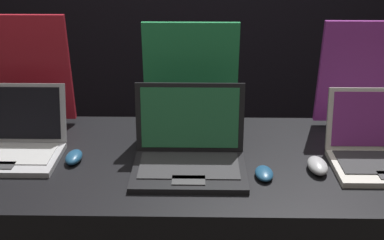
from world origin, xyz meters
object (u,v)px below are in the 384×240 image
at_px(mouse_front, 74,157).
at_px(laptop_back, 382,148).
at_px(mouse_back, 317,166).
at_px(laptop_front, 11,140).
at_px(mouse_middle, 264,173).
at_px(promo_stand_middle, 191,82).
at_px(promo_stand_back, 360,78).
at_px(promo_stand_front, 29,74).
at_px(laptop_middle, 189,150).

xyz_separation_m(mouse_front, laptop_back, (1.09, 0.01, 0.04)).
bearing_deg(mouse_back, laptop_front, 174.68).
distance_m(mouse_middle, mouse_back, 0.19).
xyz_separation_m(promo_stand_middle, promo_stand_back, (0.68, 0.07, -0.00)).
relative_size(mouse_middle, mouse_back, 0.83).
distance_m(mouse_back, promo_stand_back, 0.47).
distance_m(promo_stand_middle, promo_stand_back, 0.68).
relative_size(promo_stand_front, mouse_back, 3.94).
bearing_deg(promo_stand_middle, promo_stand_back, 6.26).
height_order(promo_stand_front, promo_stand_back, promo_stand_front).
xyz_separation_m(laptop_front, promo_stand_back, (1.33, 0.26, 0.15)).
bearing_deg(promo_stand_middle, laptop_middle, -90.00).
bearing_deg(mouse_middle, promo_stand_back, 44.10).
relative_size(mouse_front, laptop_middle, 0.26).
bearing_deg(mouse_back, laptop_back, 14.19).
relative_size(laptop_middle, promo_stand_middle, 0.87).
height_order(laptop_middle, promo_stand_back, promo_stand_back).
height_order(mouse_front, promo_stand_front, promo_stand_front).
bearing_deg(laptop_front, mouse_front, -12.07).
bearing_deg(promo_stand_back, mouse_back, -122.73).
bearing_deg(laptop_front, mouse_back, -5.32).
distance_m(mouse_front, laptop_back, 1.09).
bearing_deg(mouse_front, promo_stand_front, 127.00).
bearing_deg(laptop_middle, mouse_middle, -16.05).
bearing_deg(mouse_middle, laptop_back, 13.76).
distance_m(mouse_front, promo_stand_back, 1.15).
xyz_separation_m(promo_stand_middle, laptop_back, (0.68, -0.23, -0.15)).
distance_m(laptop_front, promo_stand_front, 0.31).
xyz_separation_m(laptop_front, laptop_middle, (0.65, -0.07, 0.01)).
relative_size(laptop_front, laptop_back, 1.03).
bearing_deg(laptop_back, mouse_front, -179.54).
height_order(promo_stand_front, mouse_middle, promo_stand_front).
relative_size(mouse_front, laptop_back, 0.28).
bearing_deg(mouse_back, promo_stand_middle, 146.42).
bearing_deg(laptop_front, promo_stand_middle, 16.31).
bearing_deg(promo_stand_back, mouse_middle, -135.90).
bearing_deg(promo_stand_back, promo_stand_front, 179.97).
bearing_deg(promo_stand_front, promo_stand_middle, -6.55).
relative_size(promo_stand_front, mouse_middle, 4.76).
xyz_separation_m(promo_stand_front, promo_stand_back, (1.33, -0.00, -0.01)).
height_order(promo_stand_middle, promo_stand_back, promo_stand_middle).
xyz_separation_m(mouse_middle, laptop_back, (0.42, 0.10, 0.04)).
distance_m(laptop_middle, laptop_back, 0.68).
bearing_deg(promo_stand_front, mouse_middle, -24.48).
distance_m(laptop_middle, promo_stand_middle, 0.30).
xyz_separation_m(mouse_front, promo_stand_front, (-0.24, 0.32, 0.20)).
bearing_deg(promo_stand_middle, mouse_back, -33.58).
bearing_deg(promo_stand_front, mouse_back, -18.59).
height_order(mouse_front, mouse_back, mouse_back).
distance_m(promo_stand_front, mouse_back, 1.17).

